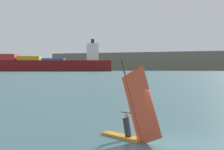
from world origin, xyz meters
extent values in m
plane|color=#386066|center=(0.00, 0.00, 0.00)|extent=(4000.00, 4000.00, 0.00)
cube|color=orange|center=(-2.31, 1.18, 0.06)|extent=(2.31, 2.51, 0.12)
cylinder|color=black|center=(-1.87, 0.69, 2.01)|extent=(1.08, 1.22, 3.80)
cube|color=#E54C2D|center=(-1.42, 0.17, 1.71)|extent=(1.87, 2.12, 3.79)
cylinder|color=black|center=(-1.84, 0.65, 1.29)|extent=(1.10, 1.24, 0.04)
cylinder|color=#2D2D33|center=(-2.08, 0.92, 0.57)|extent=(0.59, 0.61, 0.96)
sphere|color=tan|center=(-2.08, 0.92, 1.15)|extent=(0.22, 0.22, 0.22)
cube|color=maroon|center=(-128.49, 426.72, 6.88)|extent=(196.23, 51.92, 13.75)
cube|color=silver|center=(-55.21, 434.91, 24.46)|extent=(17.27, 23.43, 21.41)
cylinder|color=black|center=(-55.21, 434.91, 38.16)|extent=(4.00, 4.00, 6.00)
cube|color=#1E66AD|center=(-104.28, 429.43, 15.05)|extent=(29.95, 30.34, 2.60)
cube|color=gold|center=(-134.17, 426.09, 16.35)|extent=(29.95, 30.34, 5.20)
cube|color=red|center=(-164.06, 422.75, 17.65)|extent=(29.95, 30.34, 7.80)
camera|label=1|loc=(-1.71, -16.52, 3.46)|focal=57.12mm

